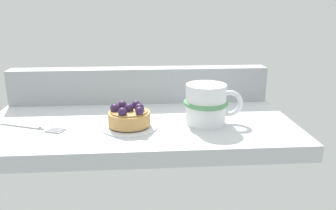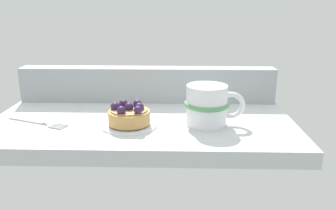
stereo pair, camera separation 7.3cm
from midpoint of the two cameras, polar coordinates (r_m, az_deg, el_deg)
name	(u,v)px [view 1 (the left image)]	position (r cm, az deg, el deg)	size (l,w,h in cm)	color
ground_plane	(140,127)	(78.99, -7.24, -3.60)	(67.66, 34.95, 3.32)	silver
window_rail_back	(140,85)	(91.51, -6.96, 3.27)	(66.30, 5.09, 9.00)	#9EA3A8
dessert_plate	(130,126)	(74.06, -9.18, -3.47)	(11.99, 11.99, 0.64)	silver
raspberry_tart	(129,116)	(73.35, -9.26, -1.86)	(8.82, 8.82, 4.57)	tan
coffee_mug	(207,104)	(74.61, 3.64, 0.16)	(13.05, 9.78, 8.67)	white
dessert_fork	(32,127)	(79.48, -23.95, -3.33)	(14.97, 7.32, 0.60)	#B7B7BC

